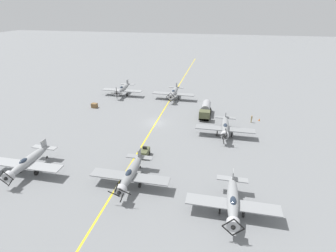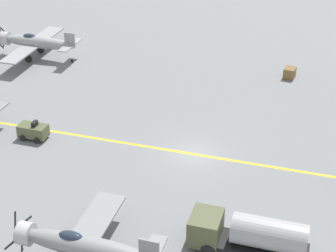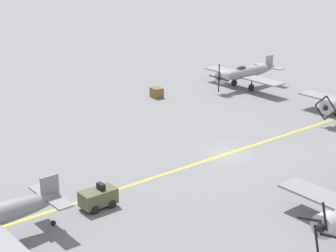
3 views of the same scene
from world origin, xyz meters
name	(u,v)px [view 3 (image 3 of 3)]	position (x,y,z in m)	size (l,w,h in m)	color
ground_plane	(228,154)	(0.00, 0.00, 0.00)	(400.00, 400.00, 0.00)	slate
taxiway_stripe	(228,154)	(0.00, 0.00, 0.00)	(0.30, 160.00, 0.01)	yellow
airplane_near_right	(245,73)	(14.71, -17.45, 2.01)	(12.00, 9.98, 3.80)	gray
tow_tractor	(98,197)	(-1.63, 14.56, 0.79)	(1.57, 2.60, 1.79)	#515638
supply_crate_by_tanker	(157,93)	(18.41, -6.22, 0.59)	(1.41, 1.18, 1.18)	brown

